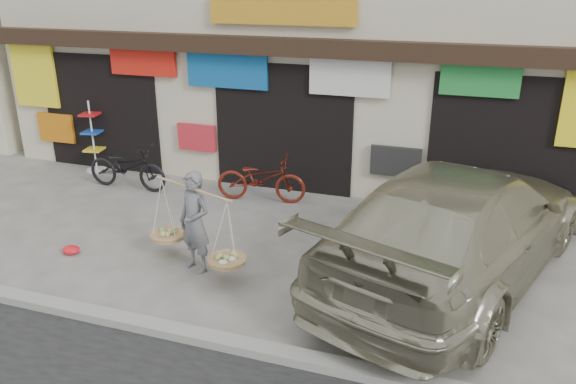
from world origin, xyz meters
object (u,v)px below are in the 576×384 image
(street_vendor, at_px, (195,226))
(bike_2, at_px, (261,179))
(suv, at_px, (460,224))
(bike_0, at_px, (127,167))
(display_rack, at_px, (93,143))

(street_vendor, relative_size, bike_2, 1.00)
(street_vendor, distance_m, suv, 4.03)
(bike_2, bearing_deg, suv, -123.64)
(street_vendor, bearing_deg, bike_2, 112.17)
(street_vendor, xyz_separation_m, suv, (3.88, 1.09, 0.14))
(bike_0, bearing_deg, display_rack, 62.09)
(street_vendor, relative_size, suv, 0.28)
(suv, bearing_deg, street_vendor, 35.21)
(suv, distance_m, display_rack, 8.72)
(bike_0, xyz_separation_m, bike_2, (3.01, 0.25, -0.01))
(bike_0, bearing_deg, suv, -102.82)
(suv, height_order, display_rack, suv)
(street_vendor, height_order, bike_0, street_vendor)
(display_rack, bearing_deg, street_vendor, -38.16)
(bike_2, bearing_deg, street_vendor, 173.87)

